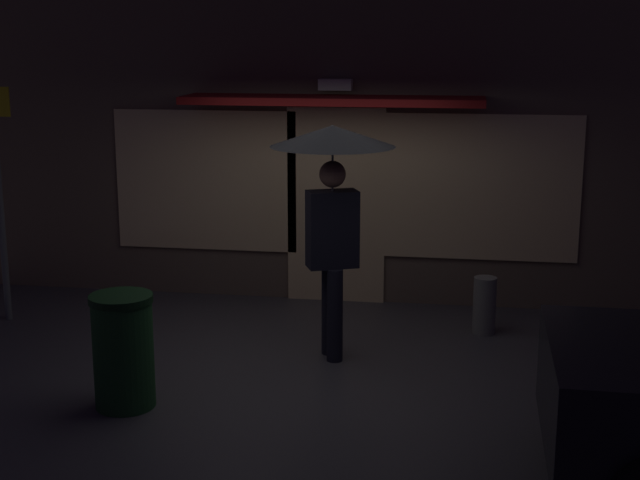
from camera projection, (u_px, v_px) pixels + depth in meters
ground_plane at (302, 368)px, 8.34m from camera, size 18.00×18.00×0.00m
building_facade at (338, 139)px, 10.17m from camera, size 8.75×1.00×3.70m
person_with_umbrella at (332, 176)px, 8.23m from camera, size 1.14×1.14×2.19m
sidewalk_bollard at (484, 305)px, 9.23m from camera, size 0.23×0.23×0.59m
trash_bin at (123, 351)px, 7.38m from camera, size 0.52×0.52×0.95m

